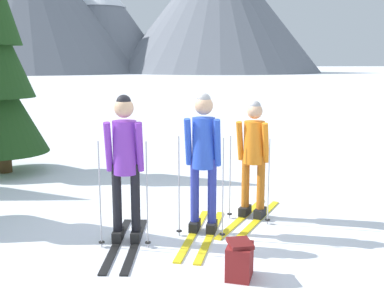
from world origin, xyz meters
The scene contains 6 objects.
ground_plane centered at (0.00, 0.00, 0.00)m, with size 400.00×400.00×0.00m, color white.
skier_in_purple centered at (-0.91, -0.36, 0.97)m, with size 0.62×1.68×1.76m.
skier_in_blue centered at (0.05, -0.21, 0.97)m, with size 0.93×1.76×1.76m.
skier_in_orange centered at (0.83, 0.24, 0.87)m, with size 1.30×1.64×1.62m.
backpack_on_snow_front centered at (0.17, -1.48, 0.19)m, with size 0.35×0.39×0.38m.
mountain_ridge_distant centered at (-1.00, 90.23, 13.00)m, with size 80.93×47.10×26.56m.
Camera 1 is at (-1.03, -5.67, 2.13)m, focal length 43.25 mm.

